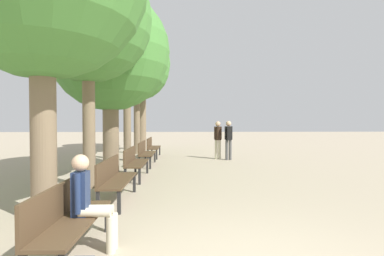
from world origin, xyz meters
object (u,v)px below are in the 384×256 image
bench_row_1 (114,177)px  bench_row_0 (67,215)px  tree_row_4 (137,68)px  tree_row_3 (127,42)px  pedestrian_near (229,138)px  bench_row_2 (134,160)px  bench_row_4 (152,146)px  pedestrian_mid (218,137)px  tree_row_5 (142,65)px  bench_row_3 (145,151)px  person_seated (90,199)px  tree_row_1 (88,19)px  tree_row_2 (110,52)px

bench_row_1 → bench_row_0: bearing=-90.0°
tree_row_4 → tree_row_3: bearing=-90.0°
pedestrian_near → bench_row_0: bearing=-110.5°
tree_row_4 → bench_row_2: bearing=-81.9°
bench_row_2 → bench_row_4: size_ratio=1.00×
pedestrian_mid → tree_row_5: bearing=133.3°
bench_row_4 → pedestrian_near: (3.28, -0.99, 0.42)m
bench_row_4 → bench_row_3: bearing=-90.0°
bench_row_3 → tree_row_4: size_ratio=0.29×
bench_row_4 → person_seated: size_ratio=1.40×
tree_row_1 → tree_row_5: (-0.00, 9.32, 0.63)m
tree_row_4 → pedestrian_mid: size_ratio=3.64×
pedestrian_near → tree_row_4: bearing=149.4°
tree_row_2 → person_seated: tree_row_2 is taller
person_seated → tree_row_3: bearing=97.5°
pedestrian_near → pedestrian_mid: pedestrian_near is taller
tree_row_4 → tree_row_5: size_ratio=0.92×
tree_row_4 → person_seated: 11.70m
tree_row_1 → tree_row_3: tree_row_3 is taller
tree_row_2 → tree_row_4: bearing=90.0°
tree_row_5 → tree_row_4: bearing=-90.0°
pedestrian_near → pedestrian_mid: size_ratio=1.01×
bench_row_1 → person_seated: person_seated is taller
bench_row_3 → tree_row_4: tree_row_4 is taller
pedestrian_near → pedestrian_mid: 0.51m
bench_row_2 → pedestrian_mid: 5.10m
tree_row_5 → bench_row_3: bearing=-81.1°
bench_row_2 → bench_row_4: 4.88m
tree_row_5 → pedestrian_mid: tree_row_5 is taller
bench_row_2 → bench_row_4: (0.00, 4.88, 0.00)m
bench_row_0 → tree_row_3: (-0.90, 8.72, 4.32)m
bench_row_4 → tree_row_2: (-0.90, -3.82, 3.28)m
tree_row_1 → pedestrian_near: (4.18, 5.02, -3.16)m
bench_row_2 → tree_row_2: (-0.90, 1.06, 3.28)m
bench_row_4 → tree_row_3: (-0.90, -1.05, 4.32)m
bench_row_3 → pedestrian_mid: (2.87, 1.75, 0.41)m
bench_row_3 → bench_row_4: bearing=90.0°
tree_row_2 → person_seated: bearing=-79.0°
bench_row_1 → tree_row_5: size_ratio=0.27×
bench_row_0 → tree_row_1: (-0.90, 3.75, 3.58)m
tree_row_1 → person_seated: 5.10m
bench_row_0 → pedestrian_near: pedestrian_near is taller
tree_row_1 → tree_row_2: tree_row_2 is taller
bench_row_4 → tree_row_4: (-0.90, 1.48, 3.70)m
pedestrian_mid → pedestrian_near: bearing=-36.5°
bench_row_0 → bench_row_4: 9.76m
bench_row_3 → person_seated: size_ratio=1.40×
person_seated → pedestrian_near: 9.14m
bench_row_4 → person_seated: bearing=-88.7°
bench_row_0 → tree_row_4: size_ratio=0.29×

